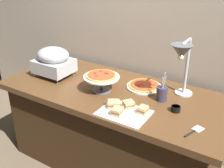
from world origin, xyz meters
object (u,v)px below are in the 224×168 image
sandwich_platter (124,110)px  utensil_holder (162,93)px  sauce_cup_near (110,77)px  heat_lamp (182,57)px  pizza_plate_center (101,78)px  serving_spatula (194,131)px  chafing_dish (53,60)px  pizza_plate_front (144,86)px  sauce_cup_far (176,109)px

sandwich_platter → utensil_holder: 0.34m
sauce_cup_near → heat_lamp: bearing=-6.1°
pizza_plate_center → sandwich_platter: (0.33, -0.20, -0.09)m
sauce_cup_near → serving_spatula: (0.87, -0.39, -0.02)m
utensil_holder → serving_spatula: (0.33, -0.27, -0.05)m
chafing_dish → sauce_cup_near: bearing=22.9°
pizza_plate_front → sauce_cup_near: (-0.33, -0.01, 0.01)m
pizza_plate_center → serving_spatula: bearing=-11.6°
serving_spatula → sauce_cup_far: bearing=136.8°
pizza_plate_center → sauce_cup_near: size_ratio=4.36×
sauce_cup_far → pizza_plate_front: bearing=146.8°
sauce_cup_near → sauce_cup_far: 0.72m
sandwich_platter → sauce_cup_near: size_ratio=5.16×
sandwich_platter → sauce_cup_near: 0.57m
serving_spatula → utensil_holder: bearing=140.8°
sauce_cup_far → utensil_holder: 0.18m
heat_lamp → pizza_plate_center: size_ratio=1.58×
serving_spatula → chafing_dish: bearing=171.9°
sauce_cup_far → sandwich_platter: bearing=-145.3°
pizza_plate_front → sauce_cup_far: (0.36, -0.23, 0.01)m
pizza_plate_front → pizza_plate_center: bearing=-138.1°
pizza_plate_center → sandwich_platter: 0.39m
chafing_dish → pizza_plate_center: (0.54, -0.02, -0.04)m
pizza_plate_front → pizza_plate_center: size_ratio=1.02×
sandwich_platter → pizza_plate_front: bearing=97.2°
pizza_plate_front → sauce_cup_far: sauce_cup_far is taller
pizza_plate_center → pizza_plate_front: bearing=41.9°
pizza_plate_front → sandwich_platter: sandwich_platter is taller
pizza_plate_center → sauce_cup_far: pizza_plate_center is taller
pizza_plate_front → sauce_cup_far: size_ratio=4.39×
pizza_plate_center → utensil_holder: (0.48, 0.11, -0.06)m
sandwich_platter → sauce_cup_far: 0.37m
utensil_holder → serving_spatula: bearing=-39.2°
heat_lamp → utensil_holder: size_ratio=2.04×
heat_lamp → pizza_plate_center: bearing=-164.9°
sandwich_platter → utensil_holder: size_ratio=1.53×
chafing_dish → heat_lamp: 1.15m
pizza_plate_center → sandwich_platter: size_ratio=0.84×
pizza_plate_front → sauce_cup_near: sauce_cup_near is taller
sauce_cup_near → sauce_cup_far: size_ratio=0.99×
sauce_cup_near → serving_spatula: sauce_cup_near is taller
sauce_cup_near → chafing_dish: bearing=-157.1°
utensil_holder → pizza_plate_front: bearing=147.0°
pizza_plate_center → sauce_cup_far: (0.63, 0.01, -0.09)m
heat_lamp → utensil_holder: bearing=-154.3°
pizza_plate_front → serving_spatula: size_ratio=1.73×
pizza_plate_front → serving_spatula: bearing=-37.0°
sauce_cup_far → utensil_holder: size_ratio=0.30×
heat_lamp → sauce_cup_far: heat_lamp is taller
heat_lamp → serving_spatula: 0.53m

